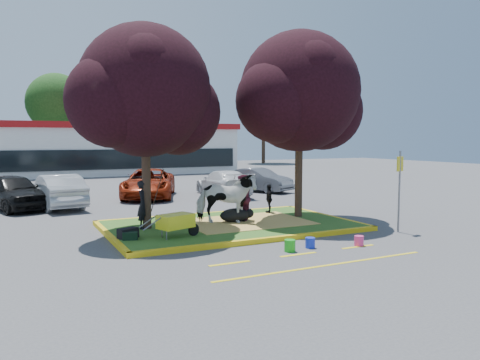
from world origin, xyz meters
name	(u,v)px	position (x,y,z in m)	size (l,w,h in m)	color
ground	(230,228)	(0.00, 0.00, 0.00)	(90.00, 90.00, 0.00)	#424244
median_island	(230,225)	(0.00, 0.00, 0.07)	(8.00, 5.00, 0.15)	#2B581B
curb_near	(268,240)	(0.00, -2.58, 0.07)	(8.30, 0.16, 0.15)	yellow
curb_far	(202,215)	(0.00, 2.58, 0.07)	(8.30, 0.16, 0.15)	yellow
curb_left	(109,236)	(-4.08, 0.00, 0.07)	(0.16, 5.30, 0.15)	yellow
curb_right	(327,217)	(4.08, 0.00, 0.07)	(0.16, 5.30, 0.15)	yellow
straw_bedding	(246,222)	(0.60, 0.00, 0.15)	(4.20, 3.00, 0.01)	#D9B759
tree_purple_left	(146,97)	(-2.78, 0.38, 4.36)	(5.06, 4.20, 6.51)	black
tree_purple_right	(300,97)	(2.92, 0.18, 4.56)	(5.30, 4.40, 6.82)	black
fire_lane_stripe_a	(230,263)	(-2.00, -4.20, 0.00)	(1.10, 0.12, 0.01)	yellow
fire_lane_stripe_b	(298,254)	(0.00, -4.20, 0.00)	(1.10, 0.12, 0.01)	yellow
fire_lane_stripe_c	(358,247)	(2.00, -4.20, 0.00)	(1.10, 0.12, 0.01)	yellow
fire_lane_long	(326,266)	(0.00, -5.40, 0.00)	(6.00, 0.10, 0.01)	yellow
retail_building	(117,148)	(2.00, 27.98, 2.25)	(20.40, 8.40, 4.40)	silver
treeline	(90,95)	(1.23, 37.61, 7.73)	(46.58, 7.80, 14.63)	black
cow	(226,198)	(-0.13, 0.07, 1.01)	(0.93, 2.04, 1.73)	silver
calf	(235,215)	(0.26, 0.19, 0.39)	(1.11, 0.63, 0.48)	black
handler	(143,205)	(-2.90, 0.42, 0.93)	(0.57, 0.37, 1.56)	black
visitor_a	(242,198)	(0.57, 0.26, 0.97)	(0.79, 0.62, 1.63)	#461422
visitor_b	(269,199)	(2.33, 1.41, 0.71)	(0.66, 0.28, 1.13)	black
wheelbarrow	(176,221)	(-2.41, -1.37, 0.62)	(1.82, 0.91, 0.69)	black
gear_bag_dark	(128,233)	(-3.70, -0.83, 0.30)	(0.57, 0.31, 0.29)	black
gear_bag_green	(130,236)	(-3.70, -1.09, 0.26)	(0.42, 0.26, 0.22)	black
sign_post	(400,182)	(4.59, -3.13, 1.65)	(0.37, 0.14, 2.66)	slate
bucket_green	(290,246)	(-0.02, -3.81, 0.16)	(0.30, 0.30, 0.32)	green
bucket_pink	(359,241)	(2.12, -4.11, 0.14)	(0.27, 0.27, 0.29)	#F8377F
bucket_blue	(310,243)	(0.72, -3.70, 0.15)	(0.27, 0.27, 0.29)	#1930CE
car_black	(12,192)	(-6.67, 7.98, 0.77)	(1.82, 4.53, 1.54)	black
car_silver	(58,191)	(-4.85, 7.63, 0.74)	(1.57, 4.50, 1.48)	#B0B4B9
car_red	(149,183)	(-0.26, 9.40, 0.74)	(2.46, 5.34, 1.48)	maroon
car_white	(223,183)	(3.56, 8.44, 0.68)	(1.92, 4.72, 1.37)	silver
car_grey	(259,180)	(6.20, 9.33, 0.68)	(1.43, 4.11, 1.35)	slate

